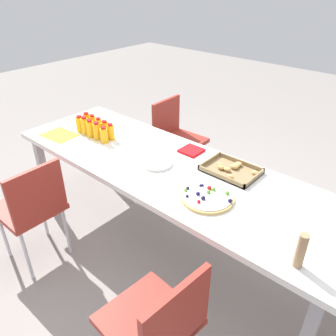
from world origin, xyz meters
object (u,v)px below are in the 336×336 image
at_px(juice_bottle_3, 97,131).
at_px(juice_bottle_4, 104,135).
at_px(juice_bottle_9, 111,132).
at_px(juice_bottle_2, 90,129).
at_px(chair_near_right, 158,323).
at_px(juice_bottle_7, 99,126).
at_px(paper_folder, 60,135).
at_px(snack_tray, 231,170).
at_px(chair_near_left, 32,205).
at_px(chair_far_left, 175,135).
at_px(cardboard_tube, 301,251).
at_px(fruit_pizza, 207,197).
at_px(napkin_stack, 192,151).
at_px(juice_bottle_0, 80,124).
at_px(juice_bottle_5, 87,121).
at_px(plate_stack, 157,163).
at_px(juice_bottle_8, 105,129).
at_px(juice_bottle_6, 93,123).
at_px(juice_bottle_1, 85,126).
at_px(party_table, 168,173).

xyz_separation_m(juice_bottle_3, juice_bottle_4, (0.09, -0.00, -0.01)).
bearing_deg(juice_bottle_4, juice_bottle_9, 92.95).
bearing_deg(juice_bottle_2, chair_near_right, -27.63).
height_order(juice_bottle_7, paper_folder, juice_bottle_7).
xyz_separation_m(juice_bottle_3, snack_tray, (1.05, 0.27, -0.06)).
relative_size(chair_near_left, juice_bottle_7, 6.09).
distance_m(chair_far_left, cardboard_tube, 1.97).
bearing_deg(chair_near_right, juice_bottle_3, 65.25).
distance_m(juice_bottle_2, juice_bottle_4, 0.16).
distance_m(juice_bottle_4, fruit_pizza, 1.03).
relative_size(juice_bottle_7, napkin_stack, 0.91).
xyz_separation_m(juice_bottle_0, fruit_pizza, (1.33, -0.08, -0.05)).
height_order(juice_bottle_4, juice_bottle_9, same).
bearing_deg(paper_folder, napkin_stack, 26.20).
xyz_separation_m(juice_bottle_2, juice_bottle_5, (-0.14, 0.08, 0.00)).
bearing_deg(plate_stack, chair_near_right, -47.15).
xyz_separation_m(snack_tray, paper_folder, (-1.34, -0.43, -0.01)).
bearing_deg(plate_stack, juice_bottle_8, 174.93).
bearing_deg(cardboard_tube, juice_bottle_6, 170.68).
relative_size(juice_bottle_2, juice_bottle_8, 1.06).
bearing_deg(juice_bottle_2, paper_folder, -144.65).
height_order(juice_bottle_3, plate_stack, juice_bottle_3).
relative_size(juice_bottle_5, snack_tray, 0.41).
bearing_deg(chair_far_left, fruit_pizza, 45.99).
distance_m(juice_bottle_1, juice_bottle_7, 0.11).
relative_size(chair_far_left, juice_bottle_9, 6.28).
bearing_deg(fruit_pizza, juice_bottle_2, 176.49).
bearing_deg(juice_bottle_0, party_table, 3.60).
xyz_separation_m(juice_bottle_2, juice_bottle_7, (0.00, 0.08, -0.00)).
bearing_deg(juice_bottle_7, paper_folder, -132.35).
height_order(juice_bottle_6, juice_bottle_7, juice_bottle_6).
bearing_deg(juice_bottle_5, party_table, -0.63).
distance_m(party_table, juice_bottle_1, 0.84).
relative_size(juice_bottle_7, plate_stack, 0.65).
bearing_deg(snack_tray, juice_bottle_0, -167.91).
height_order(juice_bottle_0, paper_folder, juice_bottle_0).
height_order(juice_bottle_3, napkin_stack, juice_bottle_3).
height_order(juice_bottle_0, juice_bottle_2, juice_bottle_2).
bearing_deg(snack_tray, juice_bottle_4, -164.08).
distance_m(juice_bottle_0, fruit_pizza, 1.34).
distance_m(juice_bottle_5, plate_stack, 0.84).
distance_m(chair_near_right, juice_bottle_9, 1.51).
bearing_deg(fruit_pizza, napkin_stack, 136.86).
distance_m(chair_far_left, paper_folder, 1.10).
bearing_deg(juice_bottle_3, snack_tray, 14.62).
height_order(chair_far_left, paper_folder, chair_far_left).
distance_m(party_table, chair_far_left, 1.00).
bearing_deg(snack_tray, juice_bottle_7, -170.05).
relative_size(juice_bottle_9, snack_tray, 0.37).
height_order(juice_bottle_0, cardboard_tube, cardboard_tube).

